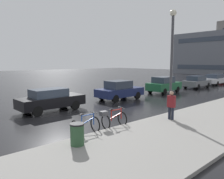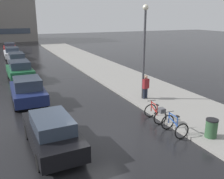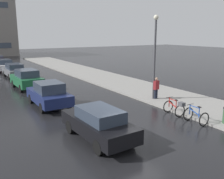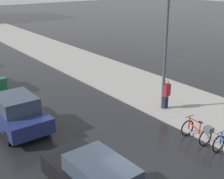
{
  "view_description": "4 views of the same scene",
  "coord_description": "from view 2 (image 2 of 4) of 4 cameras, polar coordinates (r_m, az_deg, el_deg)",
  "views": [
    {
      "loc": [
        11.28,
        -6.42,
        3.3
      ],
      "look_at": [
        1.42,
        2.24,
        1.6
      ],
      "focal_mm": 35.0,
      "sensor_mm": 36.0,
      "label": 1
    },
    {
      "loc": [
        -3.76,
        -9.51,
        5.34
      ],
      "look_at": [
        1.91,
        2.9,
        1.3
      ],
      "focal_mm": 40.0,
      "sensor_mm": 36.0,
      "label": 2
    },
    {
      "loc": [
        -7.31,
        -9.47,
        4.78
      ],
      "look_at": [
        0.4,
        2.86,
        1.48
      ],
      "focal_mm": 40.0,
      "sensor_mm": 36.0,
      "label": 3
    },
    {
      "loc": [
        -6.62,
        -6.7,
        6.71
      ],
      "look_at": [
        1.91,
        4.72,
        1.47
      ],
      "focal_mm": 50.0,
      "sensor_mm": 36.0,
      "label": 4
    }
  ],
  "objects": [
    {
      "name": "car_black",
      "position": [
        10.63,
        -13.59,
        -9.43
      ],
      "size": [
        1.89,
        4.4,
        1.5
      ],
      "color": "black",
      "rests_on": "ground"
    },
    {
      "name": "trash_bin",
      "position": [
        12.02,
        21.73,
        -8.51
      ],
      "size": [
        0.55,
        0.55,
        0.99
      ],
      "color": "#2D5133",
      "rests_on": "ground"
    },
    {
      "name": "car_red",
      "position": [
        39.97,
        -22.32,
        8.76
      ],
      "size": [
        1.82,
        4.05,
        1.56
      ],
      "color": "#AD1919",
      "rests_on": "ground"
    },
    {
      "name": "sidewalk_kerb",
      "position": [
        22.44,
        1.98,
        2.93
      ],
      "size": [
        4.8,
        60.0,
        0.14
      ],
      "primitive_type": "cube",
      "color": "gray",
      "rests_on": "ground"
    },
    {
      "name": "car_white",
      "position": [
        34.6,
        -21.86,
        7.78
      ],
      "size": [
        1.9,
        4.38,
        1.51
      ],
      "color": "silver",
      "rests_on": "ground"
    },
    {
      "name": "car_green",
      "position": [
        22.74,
        -20.3,
        4.11
      ],
      "size": [
        2.07,
        4.11,
        1.69
      ],
      "color": "#1E6038",
      "rests_on": "ground"
    },
    {
      "name": "car_grey",
      "position": [
        29.18,
        -20.93,
        6.45
      ],
      "size": [
        1.9,
        4.33,
        1.52
      ],
      "color": "slate",
      "rests_on": "ground"
    },
    {
      "name": "streetlamp",
      "position": [
        15.75,
        7.4,
        10.24
      ],
      "size": [
        0.35,
        0.35,
        5.99
      ],
      "color": "#424247",
      "rests_on": "ground"
    },
    {
      "name": "bicycle_second",
      "position": [
        13.22,
        10.14,
        -5.23
      ],
      "size": [
        0.84,
        1.39,
        0.99
      ],
      "color": "black",
      "rests_on": "ground"
    },
    {
      "name": "pedestrian",
      "position": [
        16.25,
        7.7,
        0.72
      ],
      "size": [
        0.43,
        0.3,
        1.7
      ],
      "color": "#1E2333",
      "rests_on": "ground"
    },
    {
      "name": "ground_plane",
      "position": [
        11.53,
        -2.68,
        -11.09
      ],
      "size": [
        140.0,
        140.0,
        0.0
      ],
      "primitive_type": "plane",
      "color": "black"
    },
    {
      "name": "bicycle_nearest",
      "position": [
        12.09,
        14.07,
        -8.05
      ],
      "size": [
        0.79,
        1.16,
        1.0
      ],
      "color": "black",
      "rests_on": "ground"
    },
    {
      "name": "car_navy",
      "position": [
        16.6,
        -18.68,
        -0.2
      ],
      "size": [
        1.93,
        4.21,
        1.64
      ],
      "color": "navy",
      "rests_on": "ground"
    }
  ]
}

